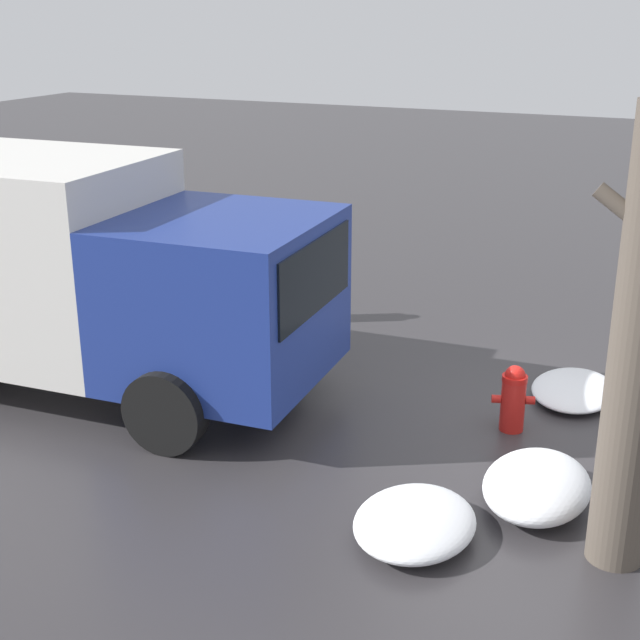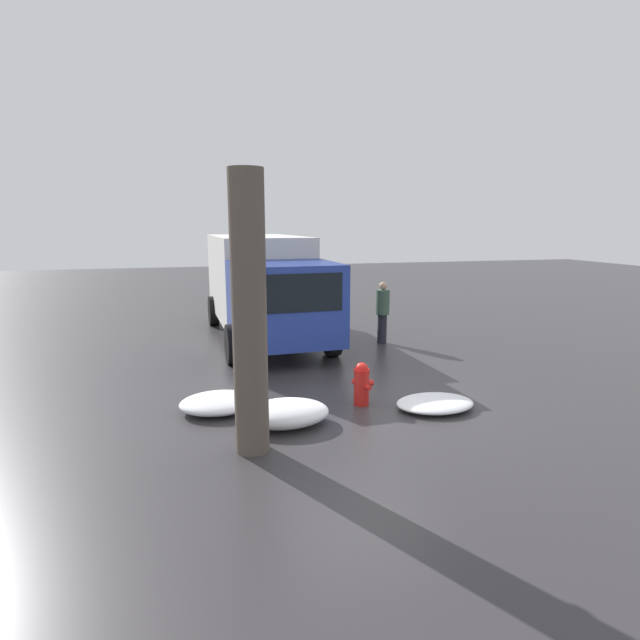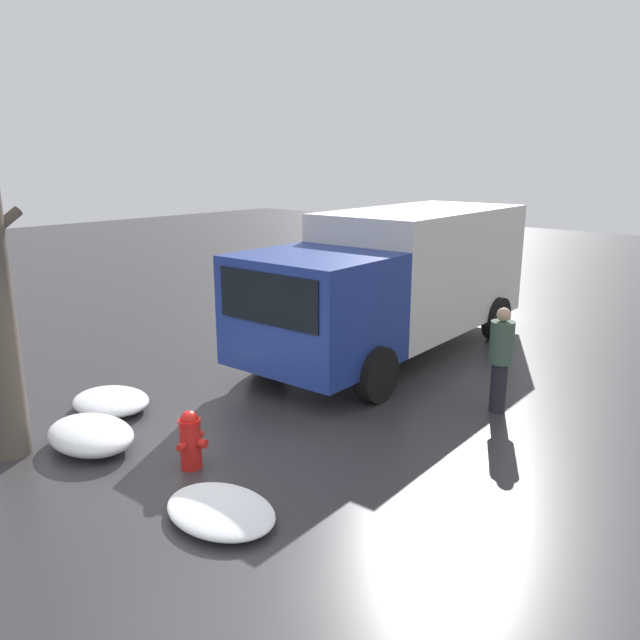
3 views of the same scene
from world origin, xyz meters
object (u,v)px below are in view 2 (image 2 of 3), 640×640
Objects in this scene: delivery_truck at (263,283)px; pedestrian at (383,310)px; tree_trunk at (249,315)px; fire_hydrant at (362,383)px.

pedestrian is (-1.51, -2.92, -0.63)m from delivery_truck.
tree_trunk is at bearing 77.93° from delivery_truck.
tree_trunk is 0.53× the size of delivery_truck.
fire_hydrant is at bearing -57.44° from tree_trunk.
delivery_truck is at bearing -9.50° from tree_trunk.
tree_trunk is 2.34× the size of pedestrian.
pedestrian is (4.20, -2.04, 0.50)m from fire_hydrant.
fire_hydrant is 4.70m from pedestrian.
fire_hydrant is 0.47× the size of pedestrian.
pedestrian is at bearing 46.38° from fire_hydrant.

